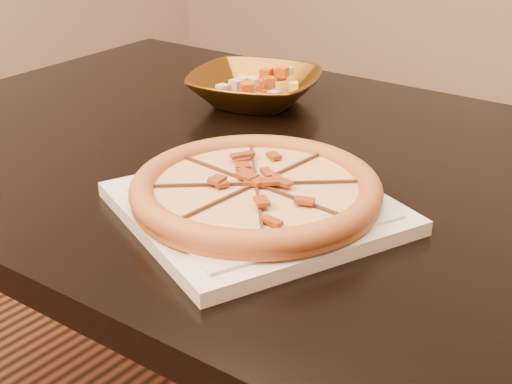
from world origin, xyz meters
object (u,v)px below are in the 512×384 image
(plate, at_px, (256,207))
(pizza, at_px, (256,189))
(bronze_bowl, at_px, (255,88))
(dining_table, at_px, (281,222))

(plate, xyz_separation_m, pizza, (-0.00, 0.00, 0.02))
(pizza, relative_size, bronze_bowl, 1.35)
(bronze_bowl, bearing_deg, pizza, -51.25)
(plate, relative_size, pizza, 1.26)
(plate, bearing_deg, pizza, 168.48)
(dining_table, xyz_separation_m, pizza, (0.09, -0.17, 0.14))
(pizza, distance_m, bronze_bowl, 0.43)
(dining_table, distance_m, bronze_bowl, 0.28)
(dining_table, height_order, bronze_bowl, bronze_bowl)
(plate, bearing_deg, bronze_bowl, 128.76)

